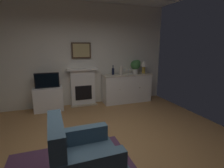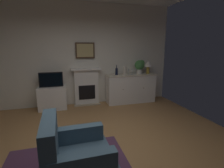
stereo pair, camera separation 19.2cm
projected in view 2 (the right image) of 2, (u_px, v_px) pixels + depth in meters
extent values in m
cube|color=#9E7042|center=(107.00, 154.00, 2.85)|extent=(5.30, 5.35, 0.10)
cube|color=silver|center=(85.00, 55.00, 5.01)|extent=(5.30, 0.06, 2.95)
cube|color=white|center=(87.00, 87.00, 5.10)|extent=(0.70, 0.18, 1.05)
cube|color=tan|center=(88.00, 104.00, 5.12)|extent=(0.77, 0.20, 0.03)
cube|color=black|center=(87.00, 92.00, 5.04)|extent=(0.48, 0.02, 0.42)
cube|color=white|center=(86.00, 69.00, 4.95)|extent=(0.87, 0.27, 0.05)
cube|color=#473323|center=(85.00, 50.00, 4.90)|extent=(0.55, 0.03, 0.45)
cube|color=tan|center=(85.00, 50.00, 4.89)|extent=(0.47, 0.01, 0.37)
cube|color=white|center=(131.00, 89.00, 5.31)|extent=(1.50, 0.45, 0.86)
cube|color=beige|center=(131.00, 75.00, 5.21)|extent=(1.53, 0.48, 0.03)
sphere|color=brown|center=(123.00, 89.00, 4.99)|extent=(0.02, 0.02, 0.02)
sphere|color=brown|center=(144.00, 88.00, 5.16)|extent=(0.02, 0.02, 0.02)
cylinder|color=#B79338|center=(148.00, 70.00, 5.34)|extent=(0.10, 0.10, 0.22)
cone|color=silver|center=(148.00, 64.00, 5.29)|extent=(0.26, 0.26, 0.18)
cylinder|color=black|center=(117.00, 71.00, 5.11)|extent=(0.08, 0.08, 0.20)
cylinder|color=black|center=(117.00, 67.00, 5.08)|extent=(0.03, 0.03, 0.09)
cylinder|color=silver|center=(128.00, 74.00, 5.21)|extent=(0.06, 0.06, 0.00)
cylinder|color=silver|center=(128.00, 73.00, 5.20)|extent=(0.01, 0.01, 0.09)
cone|color=silver|center=(128.00, 70.00, 5.18)|extent=(0.07, 0.07, 0.07)
cylinder|color=silver|center=(132.00, 74.00, 5.21)|extent=(0.06, 0.06, 0.00)
cylinder|color=silver|center=(132.00, 73.00, 5.20)|extent=(0.01, 0.01, 0.09)
cone|color=silver|center=(132.00, 70.00, 5.18)|extent=(0.07, 0.07, 0.07)
cylinder|color=silver|center=(135.00, 74.00, 5.26)|extent=(0.06, 0.06, 0.00)
cylinder|color=silver|center=(135.00, 72.00, 5.25)|extent=(0.01, 0.01, 0.09)
cone|color=silver|center=(135.00, 70.00, 5.24)|extent=(0.07, 0.07, 0.07)
cylinder|color=beige|center=(125.00, 71.00, 5.08)|extent=(0.11, 0.11, 0.24)
sphere|color=beige|center=(125.00, 67.00, 5.05)|extent=(0.08, 0.08, 0.08)
cube|color=white|center=(53.00, 98.00, 4.72)|extent=(0.75, 0.42, 0.64)
cube|color=black|center=(51.00, 80.00, 4.59)|extent=(0.62, 0.06, 0.40)
cube|color=black|center=(51.00, 80.00, 4.56)|extent=(0.57, 0.01, 0.35)
cylinder|color=beige|center=(139.00, 71.00, 5.32)|extent=(0.18, 0.18, 0.14)
sphere|color=#3D753D|center=(140.00, 65.00, 5.28)|extent=(0.30, 0.30, 0.30)
sphere|color=#3D753D|center=(142.00, 63.00, 5.25)|extent=(0.18, 0.18, 0.18)
cube|color=#3F596B|center=(81.00, 166.00, 2.11)|extent=(0.82, 0.78, 0.32)
cube|color=#3F596B|center=(50.00, 141.00, 1.93)|extent=(0.18, 0.76, 0.50)
cube|color=#3F596B|center=(83.00, 164.00, 1.76)|extent=(0.72, 0.16, 0.22)
cube|color=#3F596B|center=(77.00, 134.00, 2.35)|extent=(0.72, 0.16, 0.22)
cylinder|color=#473323|center=(101.00, 160.00, 2.55)|extent=(0.05, 0.05, 0.10)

